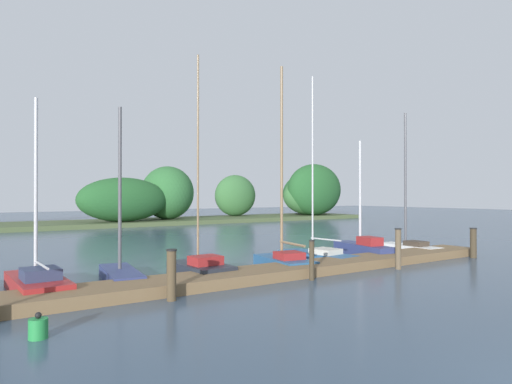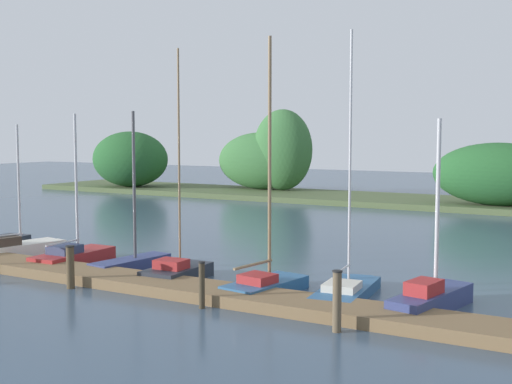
{
  "view_description": "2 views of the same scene",
  "coord_description": "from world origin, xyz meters",
  "px_view_note": "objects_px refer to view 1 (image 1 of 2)",
  "views": [
    {
      "loc": [
        -7.5,
        -1.96,
        2.9
      ],
      "look_at": [
        1.79,
        11.78,
        2.99
      ],
      "focal_mm": 31.42,
      "sensor_mm": 36.0,
      "label": 1
    },
    {
      "loc": [
        13.26,
        -5.98,
        4.99
      ],
      "look_at": [
        2.03,
        13.46,
        3.03
      ],
      "focal_mm": 46.83,
      "sensor_mm": 36.0,
      "label": 2
    }
  ],
  "objects_px": {
    "sailboat_5": "(283,257)",
    "mooring_piling_2": "(171,275)",
    "sailboat_6": "(316,254)",
    "sailboat_7": "(362,248)",
    "mooring_piling_5": "(473,243)",
    "mooring_piling_3": "(312,260)",
    "channel_buoy_0": "(38,328)",
    "mooring_piling_4": "(398,249)",
    "sailboat_4": "(200,267)",
    "sailboat_2": "(37,281)",
    "sailboat_8": "(408,244)",
    "sailboat_3": "(120,271)"
  },
  "relations": [
    {
      "from": "sailboat_2",
      "to": "sailboat_8",
      "type": "distance_m",
      "value": 16.86
    },
    {
      "from": "sailboat_3",
      "to": "mooring_piling_4",
      "type": "xyz_separation_m",
      "value": [
        9.69,
        -3.59,
        0.45
      ]
    },
    {
      "from": "sailboat_2",
      "to": "sailboat_6",
      "type": "distance_m",
      "value": 11.11
    },
    {
      "from": "channel_buoy_0",
      "to": "sailboat_3",
      "type": "bearing_deg",
      "value": 57.34
    },
    {
      "from": "sailboat_5",
      "to": "channel_buoy_0",
      "type": "relative_size",
      "value": 14.98
    },
    {
      "from": "mooring_piling_5",
      "to": "mooring_piling_2",
      "type": "bearing_deg",
      "value": 179.84
    },
    {
      "from": "mooring_piling_5",
      "to": "sailboat_5",
      "type": "bearing_deg",
      "value": 163.54
    },
    {
      "from": "mooring_piling_5",
      "to": "mooring_piling_3",
      "type": "bearing_deg",
      "value": 179.32
    },
    {
      "from": "channel_buoy_0",
      "to": "mooring_piling_3",
      "type": "bearing_deg",
      "value": 10.28
    },
    {
      "from": "sailboat_2",
      "to": "sailboat_4",
      "type": "distance_m",
      "value": 5.16
    },
    {
      "from": "sailboat_5",
      "to": "sailboat_2",
      "type": "bearing_deg",
      "value": 95.24
    },
    {
      "from": "mooring_piling_2",
      "to": "mooring_piling_5",
      "type": "relative_size",
      "value": 1.02
    },
    {
      "from": "channel_buoy_0",
      "to": "mooring_piling_2",
      "type": "bearing_deg",
      "value": 23.0
    },
    {
      "from": "mooring_piling_5",
      "to": "sailboat_6",
      "type": "bearing_deg",
      "value": 152.35
    },
    {
      "from": "mooring_piling_3",
      "to": "channel_buoy_0",
      "type": "xyz_separation_m",
      "value": [
        -8.61,
        -1.56,
        -0.47
      ]
    },
    {
      "from": "sailboat_2",
      "to": "channel_buoy_0",
      "type": "distance_m",
      "value": 4.6
    },
    {
      "from": "sailboat_5",
      "to": "mooring_piling_5",
      "type": "distance_m",
      "value": 9.27
    },
    {
      "from": "sailboat_2",
      "to": "sailboat_3",
      "type": "xyz_separation_m",
      "value": [
        2.57,
        0.41,
        -0.01
      ]
    },
    {
      "from": "sailboat_5",
      "to": "mooring_piling_5",
      "type": "bearing_deg",
      "value": -98.04
    },
    {
      "from": "sailboat_6",
      "to": "sailboat_7",
      "type": "height_order",
      "value": "sailboat_6"
    },
    {
      "from": "mooring_piling_5",
      "to": "channel_buoy_0",
      "type": "bearing_deg",
      "value": -175.46
    },
    {
      "from": "mooring_piling_3",
      "to": "mooring_piling_4",
      "type": "height_order",
      "value": "mooring_piling_4"
    },
    {
      "from": "sailboat_2",
      "to": "mooring_piling_2",
      "type": "xyz_separation_m",
      "value": [
        2.9,
        -3.07,
        0.36
      ]
    },
    {
      "from": "sailboat_8",
      "to": "sailboat_7",
      "type": "bearing_deg",
      "value": 89.94
    },
    {
      "from": "sailboat_5",
      "to": "mooring_piling_3",
      "type": "distance_m",
      "value": 2.63
    },
    {
      "from": "sailboat_6",
      "to": "mooring_piling_3",
      "type": "relative_size",
      "value": 5.98
    },
    {
      "from": "sailboat_7",
      "to": "channel_buoy_0",
      "type": "bearing_deg",
      "value": 118.57
    },
    {
      "from": "sailboat_4",
      "to": "channel_buoy_0",
      "type": "xyz_separation_m",
      "value": [
        -5.76,
        -4.25,
        -0.14
      ]
    },
    {
      "from": "sailboat_8",
      "to": "mooring_piling_4",
      "type": "height_order",
      "value": "sailboat_8"
    },
    {
      "from": "sailboat_5",
      "to": "mooring_piling_2",
      "type": "bearing_deg",
      "value": 122.33
    },
    {
      "from": "sailboat_7",
      "to": "channel_buoy_0",
      "type": "relative_size",
      "value": 10.18
    },
    {
      "from": "sailboat_6",
      "to": "sailboat_7",
      "type": "xyz_separation_m",
      "value": [
        2.69,
        -0.23,
        0.12
      ]
    },
    {
      "from": "sailboat_7",
      "to": "mooring_piling_4",
      "type": "xyz_separation_m",
      "value": [
        -1.54,
        -3.25,
        0.38
      ]
    },
    {
      "from": "mooring_piling_5",
      "to": "sailboat_7",
      "type": "bearing_deg",
      "value": 140.21
    },
    {
      "from": "sailboat_2",
      "to": "sailboat_5",
      "type": "height_order",
      "value": "sailboat_5"
    },
    {
      "from": "sailboat_7",
      "to": "sailboat_3",
      "type": "bearing_deg",
      "value": 99.04
    },
    {
      "from": "mooring_piling_3",
      "to": "channel_buoy_0",
      "type": "relative_size",
      "value": 2.55
    },
    {
      "from": "sailboat_7",
      "to": "mooring_piling_4",
      "type": "relative_size",
      "value": 3.44
    },
    {
      "from": "mooring_piling_3",
      "to": "sailboat_3",
      "type": "bearing_deg",
      "value": 147.91
    },
    {
      "from": "sailboat_5",
      "to": "sailboat_7",
      "type": "bearing_deg",
      "value": -75.34
    },
    {
      "from": "mooring_piling_4",
      "to": "sailboat_5",
      "type": "bearing_deg",
      "value": 142.6
    },
    {
      "from": "sailboat_5",
      "to": "mooring_piling_2",
      "type": "xyz_separation_m",
      "value": [
        -5.83,
        -2.59,
        0.29
      ]
    },
    {
      "from": "sailboat_4",
      "to": "sailboat_5",
      "type": "distance_m",
      "value": 3.58
    },
    {
      "from": "sailboat_4",
      "to": "sailboat_2",
      "type": "bearing_deg",
      "value": 83.9
    },
    {
      "from": "sailboat_8",
      "to": "mooring_piling_3",
      "type": "bearing_deg",
      "value": 111.71
    },
    {
      "from": "mooring_piling_4",
      "to": "mooring_piling_3",
      "type": "bearing_deg",
      "value": 177.51
    },
    {
      "from": "sailboat_8",
      "to": "mooring_piling_5",
      "type": "xyz_separation_m",
      "value": [
        0.76,
        -2.97,
        0.28
      ]
    },
    {
      "from": "sailboat_6",
      "to": "sailboat_8",
      "type": "bearing_deg",
      "value": -100.98
    },
    {
      "from": "sailboat_5",
      "to": "channel_buoy_0",
      "type": "xyz_separation_m",
      "value": [
        -9.34,
        -4.07,
        -0.21
      ]
    },
    {
      "from": "sailboat_5",
      "to": "mooring_piling_5",
      "type": "xyz_separation_m",
      "value": [
        8.89,
        -2.63,
        0.27
      ]
    }
  ]
}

